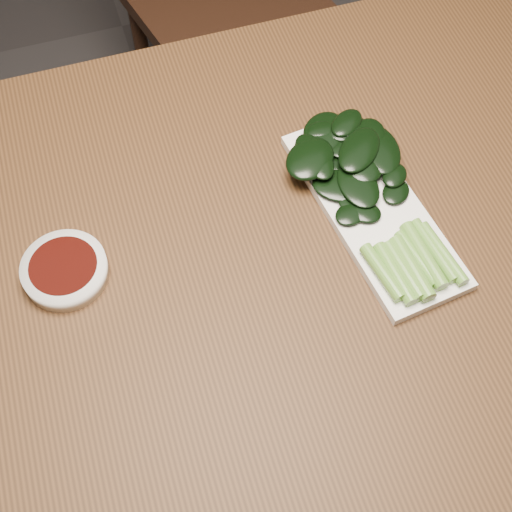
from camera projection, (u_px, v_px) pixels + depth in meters
name	position (u px, v px, depth m)	size (l,w,h in m)	color
ground	(250.00, 426.00, 1.57)	(6.00, 6.00, 0.00)	#2C2A2A
table	(246.00, 277.00, 0.99)	(1.40, 0.80, 0.75)	#452913
sauce_bowl	(65.00, 270.00, 0.89)	(0.11, 0.11, 0.02)	white
serving_plate	(373.00, 209.00, 0.95)	(0.16, 0.33, 0.01)	white
gai_lan	(362.00, 181.00, 0.95)	(0.18, 0.33, 0.03)	#669E36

